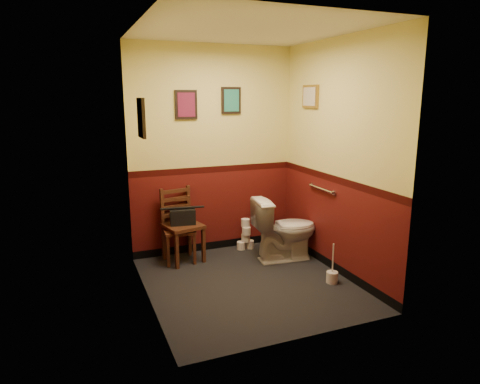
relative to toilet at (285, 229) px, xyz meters
name	(u,v)px	position (x,y,z in m)	size (l,w,h in m)	color
floor	(248,283)	(-0.72, -0.51, -0.40)	(2.20, 2.40, 0.00)	black
ceiling	(249,29)	(-0.72, -0.51, 2.30)	(2.20, 2.40, 0.00)	silver
wall_back	(213,151)	(-0.72, 0.69, 0.95)	(2.20, 2.70, 0.00)	#551210
wall_front	(307,186)	(-0.72, -1.71, 0.95)	(2.20, 2.70, 0.00)	#551210
wall_left	(144,171)	(-1.82, -0.51, 0.95)	(2.40, 2.70, 0.00)	#551210
wall_right	(337,159)	(0.38, -0.51, 0.95)	(2.40, 2.70, 0.00)	#551210
grab_bar	(321,189)	(0.35, -0.26, 0.55)	(0.05, 0.56, 0.06)	silver
framed_print_back_a	(186,105)	(-1.07, 0.67, 1.55)	(0.28, 0.04, 0.36)	black
framed_print_back_b	(231,100)	(-0.47, 0.67, 1.60)	(0.26, 0.04, 0.34)	black
framed_print_left	(141,118)	(-1.80, -0.41, 1.45)	(0.04, 0.30, 0.38)	black
framed_print_right	(310,97)	(0.36, 0.09, 1.65)	(0.04, 0.34, 0.28)	olive
toilet	(285,229)	(0.00, 0.00, 0.00)	(0.45, 0.81, 0.80)	white
toilet_brush	(332,276)	(0.16, -0.84, -0.32)	(0.13, 0.13, 0.46)	silver
chair_left	(178,230)	(-1.27, 0.47, 0.01)	(0.41, 0.41, 0.81)	#552B19
chair_right	(181,225)	(-1.23, 0.46, 0.07)	(0.52, 0.52, 0.93)	#552B19
handbag	(183,217)	(-1.22, 0.42, 0.19)	(0.33, 0.20, 0.23)	black
tp_stack	(246,236)	(-0.32, 0.53, -0.22)	(0.24, 0.15, 0.42)	silver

